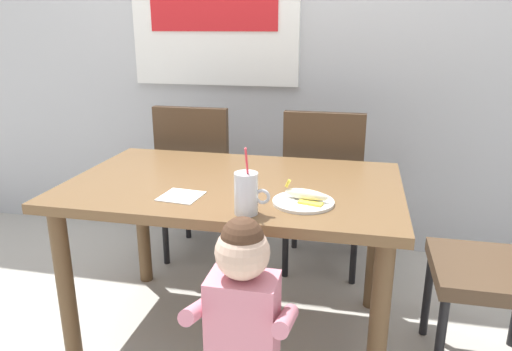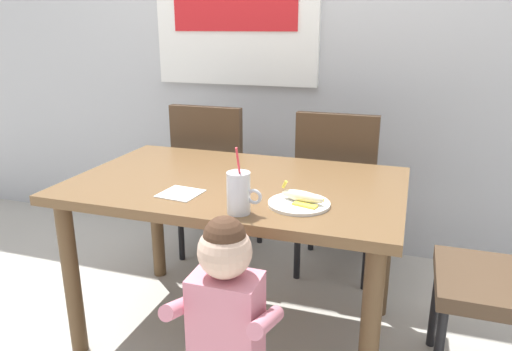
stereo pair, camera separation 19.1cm
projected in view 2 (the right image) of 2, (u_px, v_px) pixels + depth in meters
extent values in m
plane|color=#B7B2A8|center=(239.00, 329.00, 2.27)|extent=(24.00, 24.00, 0.00)
cube|color=silver|center=(301.00, 14.00, 2.84)|extent=(6.40, 0.12, 2.90)
cube|color=white|center=(235.00, 14.00, 2.89)|extent=(1.04, 0.04, 0.85)
cube|color=red|center=(234.00, 14.00, 2.87)|extent=(0.79, 0.01, 0.20)
cube|color=brown|center=(237.00, 185.00, 2.05)|extent=(1.40, 0.88, 0.04)
cylinder|color=brown|center=(72.00, 279.00, 2.02)|extent=(0.07, 0.07, 0.71)
cylinder|color=brown|center=(370.00, 336.00, 1.65)|extent=(0.07, 0.07, 0.71)
cylinder|color=brown|center=(157.00, 218.00, 2.67)|extent=(0.07, 0.07, 0.71)
cylinder|color=brown|center=(384.00, 249.00, 2.30)|extent=(0.07, 0.07, 0.71)
cube|color=#4C3826|center=(221.00, 184.00, 2.93)|extent=(0.44, 0.44, 0.06)
cube|color=#4C3826|center=(206.00, 149.00, 2.67)|extent=(0.42, 0.05, 0.48)
cylinder|color=black|center=(260.00, 213.00, 3.12)|extent=(0.04, 0.04, 0.42)
cylinder|color=black|center=(206.00, 206.00, 3.23)|extent=(0.04, 0.04, 0.42)
cylinder|color=black|center=(240.00, 236.00, 2.78)|extent=(0.04, 0.04, 0.42)
cylinder|color=black|center=(181.00, 228.00, 2.89)|extent=(0.04, 0.04, 0.42)
cube|color=#4C3826|center=(339.00, 197.00, 2.72)|extent=(0.44, 0.44, 0.06)
cube|color=#4C3826|center=(335.00, 160.00, 2.45)|extent=(0.42, 0.05, 0.48)
cylinder|color=black|center=(373.00, 227.00, 2.90)|extent=(0.04, 0.04, 0.42)
cylinder|color=black|center=(312.00, 219.00, 3.02)|extent=(0.04, 0.04, 0.42)
cylinder|color=black|center=(366.00, 254.00, 2.56)|extent=(0.04, 0.04, 0.42)
cylinder|color=black|center=(297.00, 244.00, 2.67)|extent=(0.04, 0.04, 0.42)
cube|color=#4C3826|center=(497.00, 284.00, 1.80)|extent=(0.44, 0.44, 0.06)
cylinder|color=black|center=(435.00, 304.00, 2.10)|extent=(0.04, 0.04, 0.42)
cube|color=pink|center=(226.00, 318.00, 1.52)|extent=(0.22, 0.15, 0.30)
sphere|color=beige|center=(225.00, 251.00, 1.45)|extent=(0.17, 0.17, 0.17)
sphere|color=#472D1E|center=(224.00, 237.00, 1.43)|extent=(0.13, 0.13, 0.13)
cylinder|color=pink|center=(183.00, 305.00, 1.53)|extent=(0.05, 0.24, 0.13)
cylinder|color=pink|center=(266.00, 322.00, 1.45)|extent=(0.05, 0.24, 0.13)
cylinder|color=silver|center=(239.00, 193.00, 1.67)|extent=(0.08, 0.08, 0.15)
cylinder|color=#B2D184|center=(239.00, 201.00, 1.68)|extent=(0.07, 0.07, 0.08)
torus|color=silver|center=(254.00, 197.00, 1.65)|extent=(0.06, 0.01, 0.06)
cylinder|color=#E5333F|center=(240.00, 175.00, 1.64)|extent=(0.01, 0.07, 0.21)
cylinder|color=white|center=(299.00, 204.00, 1.76)|extent=(0.23, 0.23, 0.01)
ellipsoid|color=#F4EAC6|center=(302.00, 196.00, 1.76)|extent=(0.18, 0.09, 0.04)
cube|color=yellow|center=(305.00, 205.00, 1.72)|extent=(0.10, 0.05, 0.01)
cube|color=yellow|center=(312.00, 199.00, 1.78)|extent=(0.10, 0.05, 0.01)
cylinder|color=yellow|center=(285.00, 184.00, 1.79)|extent=(0.03, 0.02, 0.03)
cube|color=white|center=(180.00, 193.00, 1.88)|extent=(0.16, 0.16, 0.00)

